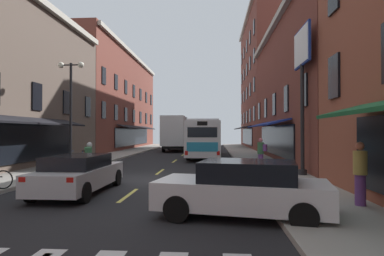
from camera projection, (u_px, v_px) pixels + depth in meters
name	position (u px, v px, depth m)	size (l,w,h in m)	color
ground_plane	(149.00, 181.00, 14.51)	(34.80, 80.00, 0.10)	black
lane_centre_dashes	(148.00, 181.00, 14.26)	(0.14, 73.90, 0.01)	#DBCC4C
sidewalk_left	(22.00, 177.00, 14.91)	(3.00, 80.00, 0.14)	#A39E93
sidewalk_right	(283.00, 180.00, 14.12)	(3.00, 80.00, 0.14)	#A39E93
storefront_row_right	(379.00, 42.00, 16.72)	(9.44, 79.90, 17.66)	brown
billboard_sign	(302.00, 65.00, 15.30)	(0.40, 2.50, 6.92)	black
transit_bus	(205.00, 138.00, 27.96)	(2.66, 11.25, 3.10)	silver
box_truck	(175.00, 133.00, 36.63)	(2.59, 8.25, 3.84)	#B21E19
sedan_near	(183.00, 142.00, 46.09)	(1.89, 4.59, 1.33)	black
sedan_mid	(79.00, 173.00, 11.40)	(1.88, 4.67, 1.34)	silver
sedan_far	(243.00, 188.00, 8.20)	(4.54, 2.66, 1.42)	silver
motorcycle_rider	(89.00, 162.00, 15.55)	(0.62, 2.07, 1.66)	black
bicycle_mid	(80.00, 160.00, 19.28)	(1.70, 0.48, 0.91)	black
pedestrian_near	(261.00, 153.00, 17.72)	(0.52, 0.44, 1.68)	#66387F
pedestrian_mid	(360.00, 173.00, 8.88)	(0.36, 0.36, 1.73)	#66387F
street_lamp_twin	(71.00, 110.00, 17.44)	(1.42, 0.32, 5.77)	black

